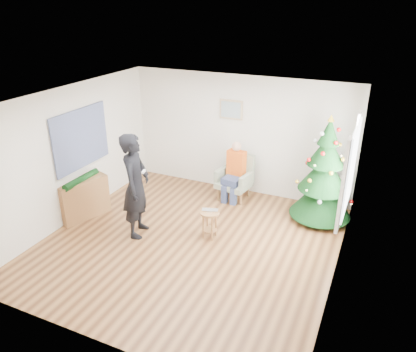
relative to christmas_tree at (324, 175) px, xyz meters
The scene contains 19 objects.
floor 2.86m from the christmas_tree, 136.57° to the right, with size 5.00×5.00×0.00m, color brown.
ceiling 3.15m from the christmas_tree, 136.57° to the right, with size 5.00×5.00×0.00m, color white.
wall_back 2.09m from the christmas_tree, 161.74° to the left, with size 5.00×5.00×0.00m, color silver.
wall_front 4.79m from the christmas_tree, 114.22° to the right, with size 5.00×5.00×0.00m, color silver.
wall_left 4.84m from the christmas_tree, 157.42° to the right, with size 5.00×5.00×0.00m, color silver.
wall_right 1.96m from the christmas_tree, 73.71° to the right, with size 5.00×5.00×0.00m, color silver.
window_panel 1.13m from the christmas_tree, 59.07° to the right, with size 0.04×1.30×1.40m, color white.
curtains 1.12m from the christmas_tree, 60.57° to the right, with size 0.05×1.75×1.50m.
christmas_tree is the anchor object (origin of this frame).
stool 2.38m from the christmas_tree, 138.60° to the right, with size 0.35×0.35×0.53m.
laptop 2.32m from the christmas_tree, 138.60° to the right, with size 0.29×0.19×0.02m, color silver.
armchair 1.98m from the christmas_tree, behind, with size 0.78×0.73×0.97m.
seated_person 1.91m from the christmas_tree, behind, with size 0.43×0.59×1.27m.
standing_man 3.54m from the christmas_tree, 147.25° to the right, with size 0.71×0.47×1.95m, color black.
game_controller 3.40m from the christmas_tree, 144.92° to the right, with size 0.04×0.13×0.04m, color white.
console 4.70m from the christmas_tree, 156.76° to the right, with size 0.30×1.00×0.80m, color brown.
garland 4.67m from the christmas_tree, 156.76° to the right, with size 0.14×0.14×0.90m, color black.
tapestry 4.72m from the christmas_tree, 160.62° to the right, with size 0.03×1.50×1.15m, color black.
framed_picture 2.41m from the christmas_tree, 164.24° to the left, with size 0.52×0.05×0.42m.
Camera 1 is at (2.85, -5.48, 4.05)m, focal length 35.00 mm.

